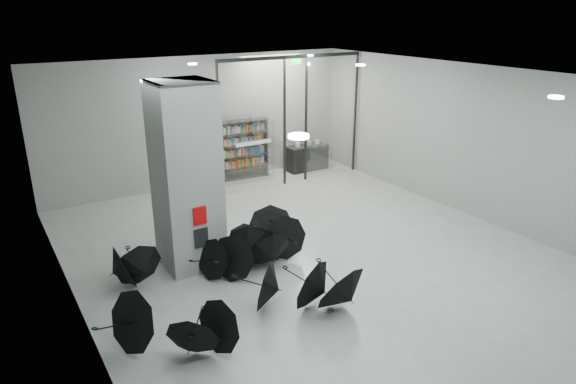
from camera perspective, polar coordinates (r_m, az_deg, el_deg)
room at (r=10.12m, az=6.01°, el=5.55°), size 14.00×14.02×4.01m
column at (r=10.86m, az=-11.30°, el=1.63°), size 1.20×1.20×4.00m
fire_cabinet at (r=10.54m, az=-9.83°, el=-2.62°), size 0.28×0.04×0.38m
info_panel at (r=10.74m, az=-9.67°, el=-5.09°), size 0.30×0.03×0.42m
exit_sign at (r=15.59m, az=0.97°, el=14.33°), size 0.30×0.06×0.15m
glass_partition at (r=16.00m, az=0.51°, el=8.54°), size 5.06×0.08×4.00m
bookshelf at (r=16.78m, az=-5.11°, el=4.75°), size 1.79×0.53×1.94m
shop_counter at (r=17.74m, az=2.12°, el=3.86°), size 1.45×0.59×0.87m
umbrella_cluster at (r=10.48m, az=-4.87°, el=-8.87°), size 5.28×4.85×1.31m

